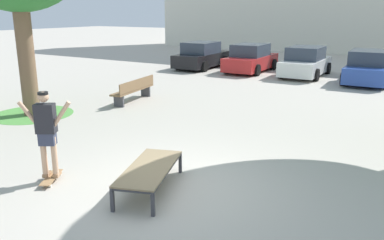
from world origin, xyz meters
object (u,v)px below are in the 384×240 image
(skater, at_px, (46,129))
(park_bench, at_px, (134,89))
(car_red, at_px, (251,59))
(car_blue, at_px, (368,68))
(car_black, at_px, (202,56))
(skateboard, at_px, (51,178))
(car_white, at_px, (306,63))
(skate_box, at_px, (150,169))

(skater, xyz_separation_m, park_bench, (-3.15, 6.41, -0.62))
(car_red, relative_size, car_blue, 0.99)
(car_black, bearing_deg, skateboard, -70.47)
(car_red, bearing_deg, skater, -81.01)
(skater, height_order, car_white, skater)
(skate_box, bearing_deg, park_bench, 131.39)
(skate_box, height_order, car_black, car_black)
(car_blue, xyz_separation_m, park_bench, (-6.70, -8.65, -0.24))
(car_red, relative_size, car_white, 1.00)
(car_black, bearing_deg, skater, -70.47)
(car_white, xyz_separation_m, park_bench, (-3.69, -9.12, -0.24))
(car_red, bearing_deg, skate_box, -73.68)
(car_black, bearing_deg, car_red, 2.80)
(car_red, bearing_deg, skateboard, -81.01)
(skateboard, distance_m, car_black, 16.35)
(park_bench, bearing_deg, car_blue, 52.24)
(skater, height_order, car_red, skater)
(park_bench, bearing_deg, skate_box, -48.61)
(car_red, distance_m, park_bench, 9.17)
(skate_box, xyz_separation_m, car_blue, (1.66, 14.37, 0.28))
(skater, distance_m, car_black, 16.34)
(skater, bearing_deg, car_red, 98.99)
(skater, xyz_separation_m, car_white, (0.54, 15.52, -0.38))
(skate_box, distance_m, car_blue, 14.46)
(car_white, bearing_deg, skate_box, -84.81)
(car_black, height_order, car_white, same)
(car_black, height_order, park_bench, car_black)
(skate_box, bearing_deg, car_white, 95.19)
(skate_box, height_order, car_blue, car_blue)
(car_blue, bearing_deg, skateboard, -103.26)
(park_bench, bearing_deg, car_black, 104.41)
(car_black, bearing_deg, park_bench, -75.59)
(car_white, distance_m, park_bench, 9.84)
(skater, distance_m, car_white, 15.54)
(skate_box, xyz_separation_m, car_red, (-4.35, 14.86, 0.28))
(skater, relative_size, car_white, 0.40)
(car_black, bearing_deg, car_blue, -2.20)
(skateboard, distance_m, car_blue, 15.48)
(skater, xyz_separation_m, car_red, (-2.46, 15.55, -0.38))
(skate_box, relative_size, car_red, 0.48)
(skate_box, height_order, skateboard, skate_box)
(car_black, distance_m, car_red, 3.01)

